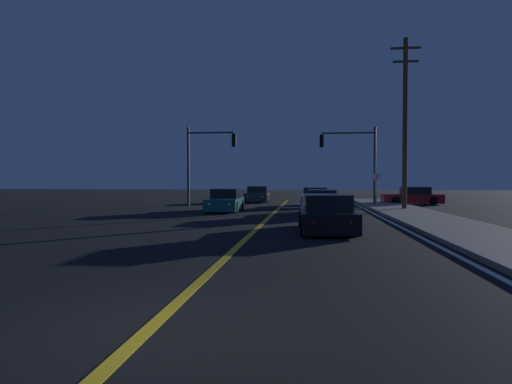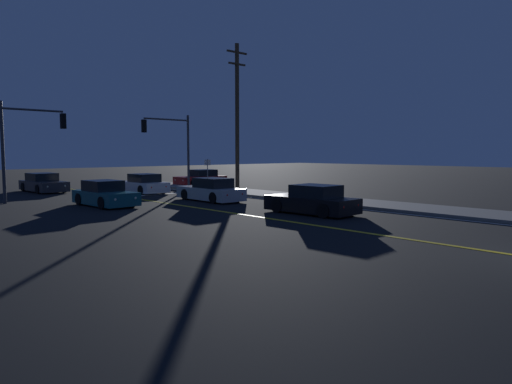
{
  "view_description": "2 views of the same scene",
  "coord_description": "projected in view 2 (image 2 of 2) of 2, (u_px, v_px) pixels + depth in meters",
  "views": [
    {
      "loc": [
        1.95,
        -5.04,
        1.84
      ],
      "look_at": [
        -0.95,
        18.55,
        1.2
      ],
      "focal_mm": 30.19,
      "sensor_mm": 36.0,
      "label": 1
    },
    {
      "loc": [
        -13.73,
        -3.15,
        2.82
      ],
      "look_at": [
        0.55,
        12.17,
        1.02
      ],
      "focal_mm": 32.45,
      "sensor_mm": 36.0,
      "label": 2
    }
  ],
  "objects": [
    {
      "name": "sidewalk_right",
      "position": [
        338.0,
        201.0,
        26.14
      ],
      "size": [
        3.2,
        45.75,
        0.15
      ],
      "primitive_type": "cube",
      "color": "slate",
      "rests_on": "ground"
    },
    {
      "name": "car_mid_block_white",
      "position": [
        143.0,
        185.0,
        32.12
      ],
      "size": [
        1.99,
        4.21,
        1.34
      ],
      "rotation": [
        0.0,
        0.0,
        0.02
      ],
      "color": "silver",
      "rests_on": "ground"
    },
    {
      "name": "lane_line_edge_right",
      "position": [
        317.0,
        205.0,
        24.89
      ],
      "size": [
        0.16,
        43.21,
        0.01
      ],
      "primitive_type": "cube",
      "color": "silver",
      "rests_on": "ground"
    },
    {
      "name": "car_parked_curb_charcoal",
      "position": [
        43.0,
        184.0,
        33.08
      ],
      "size": [
        2.09,
        4.72,
        1.34
      ],
      "rotation": [
        0.0,
        0.0,
        3.17
      ],
      "color": "#2D2D33",
      "rests_on": "ground"
    },
    {
      "name": "car_lead_oncoming_red",
      "position": [
        201.0,
        178.0,
        39.69
      ],
      "size": [
        4.42,
        2.01,
        1.34
      ],
      "rotation": [
        0.0,
        0.0,
        1.56
      ],
      "color": "maroon",
      "rests_on": "ground"
    },
    {
      "name": "street_sign_corner",
      "position": [
        208.0,
        170.0,
        33.07
      ],
      "size": [
        0.56,
        0.07,
        2.35
      ],
      "color": "slate",
      "rests_on": "ground"
    },
    {
      "name": "car_side_waiting_black",
      "position": [
        312.0,
        201.0,
        21.26
      ],
      "size": [
        2.09,
        4.4,
        1.34
      ],
      "rotation": [
        0.0,
        0.0,
        0.05
      ],
      "color": "black",
      "rests_on": "ground"
    },
    {
      "name": "car_following_oncoming_silver",
      "position": [
        211.0,
        191.0,
        26.92
      ],
      "size": [
        1.9,
        4.65,
        1.34
      ],
      "rotation": [
        0.0,
        0.0,
        -0.02
      ],
      "color": "#B2B5BA",
      "rests_on": "ground"
    },
    {
      "name": "traffic_signal_far_left",
      "position": [
        27.0,
        136.0,
        26.02
      ],
      "size": [
        3.54,
        0.28,
        5.61
      ],
      "color": "#38383D",
      "rests_on": "ground"
    },
    {
      "name": "car_distant_tail_teal",
      "position": [
        105.0,
        195.0,
        24.44
      ],
      "size": [
        2.01,
        4.27,
        1.34
      ],
      "rotation": [
        0.0,
        0.0,
        3.18
      ],
      "color": "#195960",
      "rests_on": "ground"
    },
    {
      "name": "utility_pole_right",
      "position": [
        237.0,
        116.0,
        32.49
      ],
      "size": [
        1.76,
        0.29,
        10.36
      ],
      "color": "#4C3823",
      "rests_on": "ground"
    },
    {
      "name": "stop_bar",
      "position": [
        163.0,
        194.0,
        31.26
      ],
      "size": [
        5.79,
        0.5,
        0.01
      ],
      "primitive_type": "cube",
      "color": "silver",
      "rests_on": "ground"
    },
    {
      "name": "lane_line_center",
      "position": [
        239.0,
        214.0,
        21.13
      ],
      "size": [
        0.2,
        43.21,
        0.01
      ],
      "primitive_type": "cube",
      "color": "gold",
      "rests_on": "ground"
    },
    {
      "name": "traffic_signal_near_right",
      "position": [
        172.0,
        140.0,
        34.16
      ],
      "size": [
        3.96,
        0.28,
        5.62
      ],
      "rotation": [
        0.0,
        0.0,
        3.14
      ],
      "color": "#38383D",
      "rests_on": "ground"
    }
  ]
}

